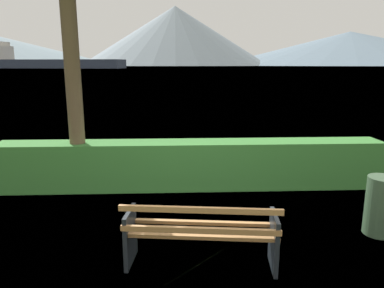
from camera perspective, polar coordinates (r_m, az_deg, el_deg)
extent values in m
plane|color=olive|center=(4.66, 1.43, -18.40)|extent=(1400.00, 1400.00, 0.00)
plane|color=slate|center=(311.41, -2.60, 12.14)|extent=(620.00, 620.00, 0.00)
cube|color=#A0703F|center=(4.28, 1.34, -14.56)|extent=(1.81, 0.27, 0.04)
cube|color=#A0703F|center=(4.45, 1.46, -13.43)|extent=(1.81, 0.27, 0.04)
cube|color=#A0703F|center=(4.62, 1.57, -12.38)|extent=(1.81, 0.27, 0.04)
cube|color=#A0703F|center=(4.16, 1.30, -13.54)|extent=(1.81, 0.25, 0.06)
cube|color=#A0703F|center=(4.01, 1.28, -10.43)|extent=(1.81, 0.25, 0.06)
cube|color=#1E2328|center=(4.60, -9.78, -14.28)|extent=(0.11, 0.51, 0.68)
cube|color=#1E2328|center=(4.53, 12.85, -14.84)|extent=(0.11, 0.51, 0.68)
cube|color=#387A33|center=(7.09, -0.14, -3.29)|extent=(7.48, 0.65, 0.92)
cylinder|color=brown|center=(7.05, -18.43, 10.86)|extent=(0.29, 0.29, 4.53)
cylinder|color=#385138|center=(5.85, 27.84, -8.68)|extent=(0.44, 0.44, 0.85)
cube|color=#2D384C|center=(224.68, -22.63, 11.65)|extent=(94.94, 33.70, 4.81)
cone|color=gray|center=(557.17, -2.67, 16.73)|extent=(277.97, 277.97, 85.45)
cone|color=slate|center=(660.44, 23.65, 13.70)|extent=(437.76, 437.76, 53.86)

